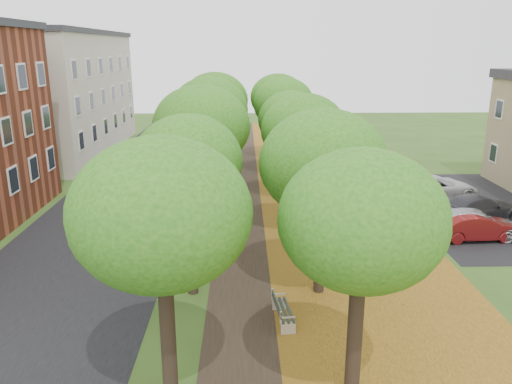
{
  "coord_description": "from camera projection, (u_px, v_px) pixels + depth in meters",
  "views": [
    {
      "loc": [
        -0.24,
        -11.25,
        8.99
      ],
      "look_at": [
        0.33,
        11.08,
        2.5
      ],
      "focal_mm": 35.0,
      "sensor_mm": 36.0,
      "label": 1
    }
  ],
  "objects": [
    {
      "name": "car_red",
      "position": [
        476.0,
        226.0,
        24.1
      ],
      "size": [
        4.09,
        1.61,
        1.32
      ],
      "primitive_type": "imported",
      "rotation": [
        0.0,
        0.0,
        1.62
      ],
      "color": "maroon",
      "rests_on": "ground"
    },
    {
      "name": "car_white",
      "position": [
        434.0,
        187.0,
        30.57
      ],
      "size": [
        5.81,
        3.7,
        1.49
      ],
      "primitive_type": "imported",
      "rotation": [
        0.0,
        0.0,
        1.81
      ],
      "color": "beige",
      "rests_on": "ground"
    },
    {
      "name": "building_cream",
      "position": [
        50.0,
        93.0,
        43.12
      ],
      "size": [
        10.3,
        20.3,
        10.4
      ],
      "color": "beige",
      "rests_on": "ground"
    },
    {
      "name": "car_silver",
      "position": [
        473.0,
        222.0,
        24.44
      ],
      "size": [
        4.54,
        2.33,
        1.48
      ],
      "primitive_type": "imported",
      "rotation": [
        0.0,
        0.0,
        1.43
      ],
      "color": "#B6B6BB",
      "rests_on": "ground"
    },
    {
      "name": "bench",
      "position": [
        282.0,
        310.0,
        16.88
      ],
      "size": [
        0.71,
        1.81,
        0.83
      ],
      "rotation": [
        0.0,
        0.0,
        1.69
      ],
      "color": "#29342D",
      "rests_on": "ground"
    },
    {
      "name": "parking_lot",
      "position": [
        480.0,
        208.0,
        29.0
      ],
      "size": [
        9.0,
        16.0,
        0.01
      ],
      "primitive_type": "cube",
      "color": "black",
      "rests_on": "ground"
    },
    {
      "name": "street_asphalt",
      "position": [
        113.0,
        217.0,
        27.53
      ],
      "size": [
        8.0,
        70.0,
        0.01
      ],
      "primitive_type": "cube",
      "color": "black",
      "rests_on": "ground"
    },
    {
      "name": "footpath",
      "position": [
        248.0,
        215.0,
        27.71
      ],
      "size": [
        3.2,
        70.0,
        0.01
      ],
      "primitive_type": "cube",
      "color": "black",
      "rests_on": "ground"
    },
    {
      "name": "leaf_verge",
      "position": [
        338.0,
        215.0,
        27.83
      ],
      "size": [
        7.5,
        70.0,
        0.01
      ],
      "primitive_type": "cube",
      "color": "#A6691E",
      "rests_on": "ground"
    },
    {
      "name": "tree_row_east",
      "position": [
        297.0,
        124.0,
        26.35
      ],
      "size": [
        4.27,
        34.27,
        6.94
      ],
      "color": "black",
      "rests_on": "ground"
    },
    {
      "name": "car_grey",
      "position": [
        477.0,
        208.0,
        26.6
      ],
      "size": [
        5.39,
        3.77,
        1.45
      ],
      "primitive_type": "imported",
      "rotation": [
        0.0,
        0.0,
        1.96
      ],
      "color": "#303034",
      "rests_on": "ground"
    },
    {
      "name": "tree_row_west",
      "position": [
        206.0,
        124.0,
        26.23
      ],
      "size": [
        4.27,
        34.27,
        6.94
      ],
      "color": "black",
      "rests_on": "ground"
    }
  ]
}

